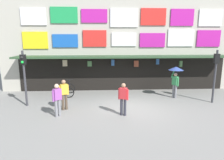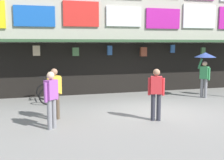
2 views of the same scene
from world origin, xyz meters
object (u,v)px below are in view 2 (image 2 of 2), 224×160
Objects in this scene: pedestrian_with_umbrella at (205,62)px; pedestrian_in_blue at (156,92)px; bicycle_parked at (46,93)px; pedestrian_in_green at (51,97)px; pedestrian_in_purple at (55,91)px.

pedestrian_in_blue is at bearing -142.32° from pedestrian_with_umbrella.
pedestrian_in_green reaches higher than bicycle_parked.
pedestrian_in_purple is at bearing -164.58° from pedestrian_with_umbrella.
pedestrian_in_purple is at bearing -86.23° from bicycle_parked.
pedestrian_with_umbrella is (7.03, -0.95, 1.25)m from bicycle_parked.
pedestrian_in_blue and pedestrian_in_purple have the same top height.
bicycle_parked is 7.20m from pedestrian_with_umbrella.
pedestrian_in_blue is at bearing -49.09° from bicycle_parked.
pedestrian_in_blue is 1.00× the size of pedestrian_in_green.
pedestrian_with_umbrella is at bearing 22.14° from pedestrian_in_green.
bicycle_parked is 0.72× the size of pedestrian_in_green.
pedestrian_in_blue is (3.31, -3.82, 0.55)m from bicycle_parked.
pedestrian_in_purple is at bearing 162.52° from pedestrian_in_blue.
bicycle_parked is 3.84m from pedestrian_in_green.
pedestrian_in_purple is (0.19, -2.84, 0.55)m from bicycle_parked.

